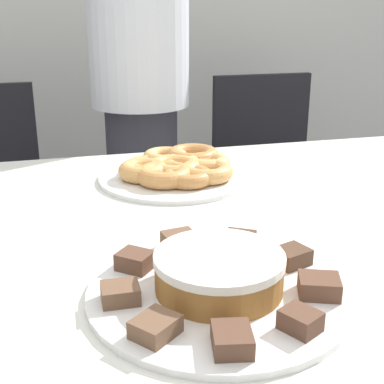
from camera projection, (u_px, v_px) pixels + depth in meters
The scene contains 24 objects.
table at pixel (208, 264), 0.99m from camera, with size 1.68×1.06×0.76m.
person_standing at pixel (140, 85), 1.65m from camera, with size 0.30×0.30×1.69m.
office_chair_right at pixel (272, 200), 2.08m from camera, with size 0.44×0.44×0.88m.
plate_cake at pixel (219, 292), 0.74m from camera, with size 0.36×0.36×0.01m.
plate_donuts at pixel (176, 177), 1.22m from camera, with size 0.34×0.34×0.01m.
frosted_cake at pixel (219, 272), 0.72m from camera, with size 0.18×0.18×0.05m.
lamington_0 at pixel (319, 286), 0.71m from camera, with size 0.07×0.06×0.03m.
lamington_1 at pixel (291, 256), 0.80m from camera, with size 0.06×0.06×0.02m.
lamington_2 at pixel (239, 242), 0.85m from camera, with size 0.07×0.07×0.02m.
lamington_3 at pixel (181, 242), 0.85m from camera, with size 0.06×0.07×0.03m.
lamington_4 at pixel (135, 261), 0.79m from camera, with size 0.06×0.06×0.03m.
lamington_5 at pixel (120, 293), 0.70m from camera, with size 0.05×0.04×0.02m.
lamington_6 at pixel (155, 327), 0.63m from camera, with size 0.07×0.07×0.02m.
lamington_7 at pixel (232, 339), 0.60m from camera, with size 0.05×0.06×0.02m.
lamington_8 at pixel (300, 321), 0.64m from camera, with size 0.05×0.06×0.03m.
donut_0 at pixel (176, 167), 1.21m from camera, with size 0.12×0.12×0.04m.
donut_1 at pixel (206, 172), 1.18m from camera, with size 0.12×0.12×0.04m.
donut_2 at pixel (208, 163), 1.25m from camera, with size 0.11×0.11×0.04m.
donut_3 at pixel (193, 156), 1.30m from camera, with size 0.13×0.13×0.04m.
donut_4 at pixel (165, 157), 1.30m from camera, with size 0.11×0.11×0.03m.
donut_5 at pixel (151, 166), 1.23m from camera, with size 0.12×0.12×0.03m.
donut_6 at pixel (144, 171), 1.19m from camera, with size 0.11×0.11×0.04m.
donut_7 at pixel (165, 175), 1.16m from camera, with size 0.12×0.12×0.04m.
donut_8 at pixel (188, 177), 1.16m from camera, with size 0.11×0.11×0.03m.
Camera 1 is at (-0.26, -0.85, 1.14)m, focal length 50.00 mm.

